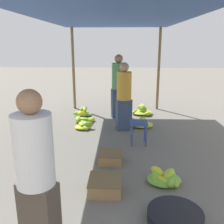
{
  "coord_description": "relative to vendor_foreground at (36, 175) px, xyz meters",
  "views": [
    {
      "loc": [
        0.13,
        -1.03,
        1.96
      ],
      "look_at": [
        0.0,
        3.01,
        0.84
      ],
      "focal_mm": 40.0,
      "sensor_mm": 36.0,
      "label": 1
    }
  ],
  "objects": [
    {
      "name": "canopy_post_back_left",
      "position": [
        -0.67,
        5.54,
        0.37
      ],
      "size": [
        0.08,
        0.08,
        2.41
      ],
      "primitive_type": "cylinder",
      "color": "olive",
      "rests_on": "ground"
    },
    {
      "name": "canopy_post_back_right",
      "position": [
        1.88,
        5.54,
        0.37
      ],
      "size": [
        0.08,
        0.08,
        2.41
      ],
      "primitive_type": "cylinder",
      "color": "olive",
      "rests_on": "ground"
    },
    {
      "name": "canopy_tarp",
      "position": [
        0.61,
        2.46,
        1.6
      ],
      "size": [
        2.94,
        6.57,
        0.04
      ],
      "primitive_type": "cube",
      "color": "#33569E",
      "rests_on": "canopy_post_front_left"
    },
    {
      "name": "vendor_foreground",
      "position": [
        0.0,
        0.0,
        0.0
      ],
      "size": [
        0.44,
        0.44,
        1.6
      ],
      "color": "#4C4238",
      "rests_on": "ground"
    },
    {
      "name": "stool",
      "position": [
        1.12,
        2.74,
        -0.47
      ],
      "size": [
        0.34,
        0.34,
        0.46
      ],
      "color": "#384C84",
      "rests_on": "ground"
    },
    {
      "name": "basin_black",
      "position": [
        1.37,
        0.47,
        -0.77
      ],
      "size": [
        0.63,
        0.63,
        0.13
      ],
      "color": "black",
      "rests_on": "ground"
    },
    {
      "name": "banana_pile_left_0",
      "position": [
        -0.18,
        4.09,
        -0.77
      ],
      "size": [
        0.55,
        0.41,
        0.16
      ],
      "color": "#A3C52F",
      "rests_on": "ground"
    },
    {
      "name": "banana_pile_left_1",
      "position": [
        -0.11,
        3.63,
        -0.75
      ],
      "size": [
        0.46,
        0.49,
        0.19
      ],
      "color": "#8CBC33",
      "rests_on": "ground"
    },
    {
      "name": "banana_pile_left_2",
      "position": [
        -0.43,
        1.29,
        -0.74
      ],
      "size": [
        0.53,
        0.4,
        0.25
      ],
      "color": "yellow",
      "rests_on": "ground"
    },
    {
      "name": "banana_pile_left_3",
      "position": [
        -0.29,
        4.69,
        -0.73
      ],
      "size": [
        0.5,
        0.46,
        0.25
      ],
      "color": "#B6CD2C",
      "rests_on": "ground"
    },
    {
      "name": "banana_pile_right_0",
      "position": [
        1.27,
        3.81,
        -0.75
      ],
      "size": [
        0.54,
        0.49,
        0.24
      ],
      "color": "#BDD02A",
      "rests_on": "ground"
    },
    {
      "name": "banana_pile_right_1",
      "position": [
        1.4,
        1.3,
        -0.76
      ],
      "size": [
        0.5,
        0.52,
        0.19
      ],
      "color": "yellow",
      "rests_on": "ground"
    },
    {
      "name": "banana_pile_right_2",
      "position": [
        1.38,
        4.91,
        -0.73
      ],
      "size": [
        0.61,
        0.58,
        0.31
      ],
      "color": "#BACF2B",
      "rests_on": "ground"
    },
    {
      "name": "crate_near",
      "position": [
        0.58,
        1.91,
        -0.74
      ],
      "size": [
        0.4,
        0.4,
        0.19
      ],
      "color": "#9E7A4C",
      "rests_on": "ground"
    },
    {
      "name": "crate_mid",
      "position": [
        0.55,
        1.05,
        -0.74
      ],
      "size": [
        0.44,
        0.44,
        0.19
      ],
      "color": "#9E7A4C",
      "rests_on": "ground"
    },
    {
      "name": "shopper_walking_mid",
      "position": [
        0.7,
        4.62,
        0.04
      ],
      "size": [
        0.44,
        0.44,
        1.68
      ],
      "color": "#384766",
      "rests_on": "ground"
    },
    {
      "name": "shopper_walking_far",
      "position": [
        0.83,
        3.59,
        -0.02
      ],
      "size": [
        0.41,
        0.41,
        1.56
      ],
      "color": "#384766",
      "rests_on": "ground"
    }
  ]
}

